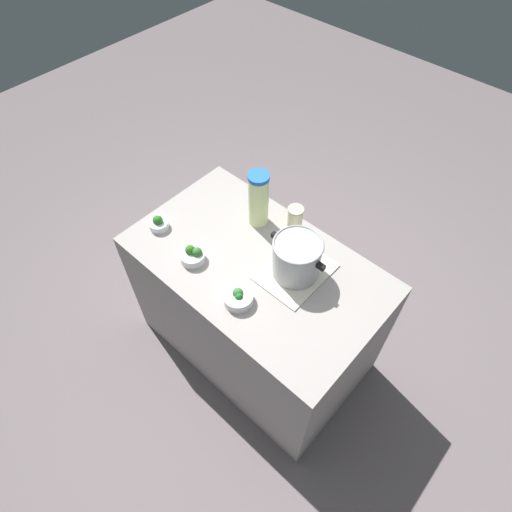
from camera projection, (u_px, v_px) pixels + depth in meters
name	position (u px, v px, depth m)	size (l,w,h in m)	color
ground_plane	(256.00, 343.00, 2.82)	(8.00, 8.00, 0.00)	slate
counter_slab	(256.00, 308.00, 2.48)	(1.30, 0.77, 0.87)	#A09995
dish_cloth	(295.00, 271.00, 2.09)	(0.28, 0.35, 0.01)	beige
cooking_pot	(297.00, 257.00, 2.01)	(0.30, 0.23, 0.21)	#B7B7BC
lemonade_pitcher	(258.00, 199.00, 2.18)	(0.11, 0.11, 0.32)	#DEEE9F
mason_jar	(295.00, 218.00, 2.22)	(0.08, 0.08, 0.14)	beige
broccoli_bowl_front	(238.00, 297.00, 1.97)	(0.14, 0.14, 0.08)	silver
broccoli_bowl_center	(193.00, 255.00, 2.12)	(0.12, 0.12, 0.09)	silver
broccoli_bowl_back	(158.00, 223.00, 2.25)	(0.10, 0.10, 0.08)	silver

